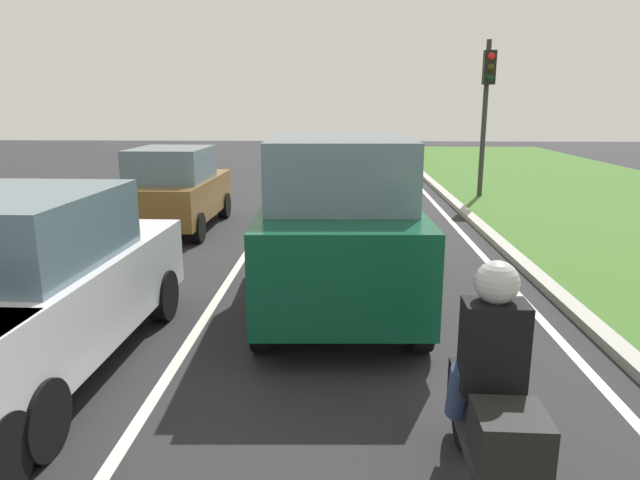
% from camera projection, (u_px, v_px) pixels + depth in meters
% --- Properties ---
extents(ground_plane, '(60.00, 60.00, 0.00)m').
position_uv_depth(ground_plane, '(293.00, 230.00, 12.40)').
color(ground_plane, '#262628').
extents(lane_line_center, '(0.12, 32.00, 0.01)m').
position_uv_depth(lane_line_center, '(261.00, 230.00, 12.43)').
color(lane_line_center, silver).
rests_on(lane_line_center, ground).
extents(lane_line_right_edge, '(0.12, 32.00, 0.01)m').
position_uv_depth(lane_line_right_edge, '(460.00, 232.00, 12.27)').
color(lane_line_right_edge, silver).
rests_on(lane_line_right_edge, ground).
extents(curb_right, '(0.24, 48.00, 0.12)m').
position_uv_depth(curb_right, '(484.00, 229.00, 12.23)').
color(curb_right, '#9E9B93').
rests_on(curb_right, ground).
extents(car_suv_ahead, '(2.11, 4.57, 2.28)m').
position_uv_depth(car_suv_ahead, '(338.00, 221.00, 7.59)').
color(car_suv_ahead, '#0C472D').
rests_on(car_suv_ahead, ground).
extents(car_sedan_left_lane, '(1.91, 4.34, 1.86)m').
position_uv_depth(car_sedan_left_lane, '(30.00, 286.00, 5.69)').
color(car_sedan_left_lane, silver).
rests_on(car_sedan_left_lane, ground).
extents(car_hatchback_far, '(1.76, 3.72, 1.78)m').
position_uv_depth(car_hatchback_far, '(175.00, 189.00, 12.31)').
color(car_hatchback_far, brown).
rests_on(car_hatchback_far, ground).
extents(motorcycle, '(0.41, 1.90, 1.01)m').
position_uv_depth(motorcycle, '(487.00, 434.00, 3.75)').
color(motorcycle, black).
rests_on(motorcycle, ground).
extents(rider_person, '(0.51, 0.41, 1.16)m').
position_uv_depth(rider_person, '(492.00, 344.00, 3.65)').
color(rider_person, black).
rests_on(rider_person, ground).
extents(traffic_light_near_right, '(0.32, 0.50, 4.38)m').
position_uv_depth(traffic_light_near_right, '(487.00, 94.00, 15.83)').
color(traffic_light_near_right, '#2D2D2D').
rests_on(traffic_light_near_right, ground).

